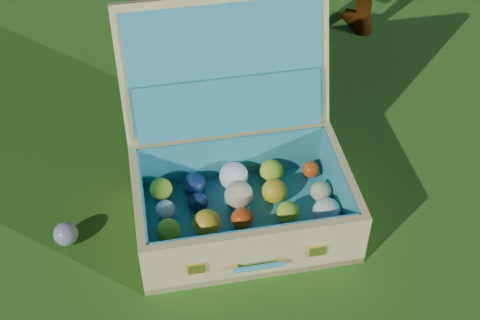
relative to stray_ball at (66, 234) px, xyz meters
name	(u,v)px	position (x,y,z in m)	size (l,w,h in m)	color
ground	(283,226)	(0.60, -0.01, -0.03)	(60.00, 60.00, 0.00)	#215114
stray_ball	(66,234)	(0.00, 0.00, 0.00)	(0.07, 0.07, 0.07)	teal
suitcase	(237,162)	(0.48, 0.11, 0.12)	(0.63, 0.60, 0.55)	#D6C573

